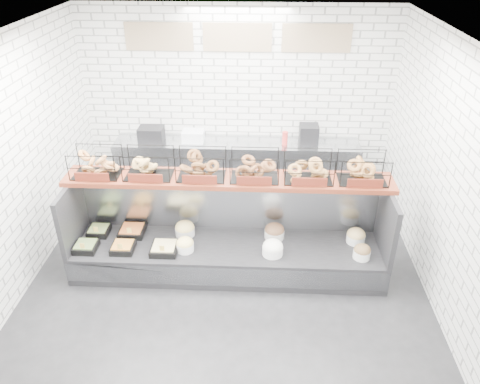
{
  "coord_description": "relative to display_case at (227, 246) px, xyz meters",
  "views": [
    {
      "loc": [
        0.4,
        -4.59,
        3.99
      ],
      "look_at": [
        0.15,
        0.45,
        1.09
      ],
      "focal_mm": 35.0,
      "sensor_mm": 36.0,
      "label": 1
    }
  ],
  "objects": [
    {
      "name": "bagel_shelf",
      "position": [
        0.01,
        0.17,
        1.06
      ],
      "size": [
        4.1,
        0.5,
        0.4
      ],
      "color": "#531E11",
      "rests_on": "display_case"
    },
    {
      "name": "display_case",
      "position": [
        0.0,
        0.0,
        0.0
      ],
      "size": [
        4.0,
        0.9,
        1.2
      ],
      "color": "black",
      "rests_on": "ground"
    },
    {
      "name": "ground",
      "position": [
        0.01,
        -0.35,
        -0.33
      ],
      "size": [
        5.5,
        5.5,
        0.0
      ],
      "primitive_type": "plane",
      "color": "black",
      "rests_on": "ground"
    },
    {
      "name": "room_shell",
      "position": [
        0.01,
        0.26,
        1.73
      ],
      "size": [
        5.02,
        5.51,
        3.01
      ],
      "color": "white",
      "rests_on": "ground"
    },
    {
      "name": "prep_counter",
      "position": [
        -0.0,
        2.08,
        0.14
      ],
      "size": [
        4.0,
        0.6,
        1.2
      ],
      "color": "#93969B",
      "rests_on": "ground"
    }
  ]
}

